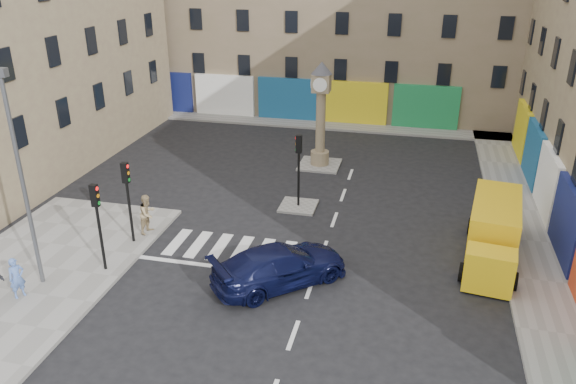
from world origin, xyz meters
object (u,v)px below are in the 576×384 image
(pedestrian_tan, at_px, (148,214))
(lamp_post, at_px, (20,171))
(yellow_van, at_px, (493,232))
(navy_sedan, at_px, (280,266))
(clock_pillar, at_px, (321,108))
(traffic_light_left_far, at_px, (127,190))
(traffic_light_island, at_px, (299,159))
(traffic_light_left_near, at_px, (97,214))
(pedestrian_blue, at_px, (17,278))

(pedestrian_tan, bearing_deg, lamp_post, 167.80)
(yellow_van, bearing_deg, navy_sedan, -145.75)
(yellow_van, bearing_deg, clock_pillar, 143.14)
(pedestrian_tan, bearing_deg, yellow_van, -71.43)
(traffic_light_left_far, xyz_separation_m, clock_pillar, (6.30, 11.40, 0.93))
(traffic_light_island, height_order, clock_pillar, clock_pillar)
(traffic_light_island, xyz_separation_m, lamp_post, (-8.20, -9.20, 2.20))
(traffic_light_left_near, height_order, pedestrian_tan, traffic_light_left_near)
(traffic_light_island, height_order, pedestrian_tan, traffic_light_island)
(clock_pillar, bearing_deg, yellow_van, -44.63)
(traffic_light_island, height_order, lamp_post, lamp_post)
(pedestrian_blue, distance_m, pedestrian_tan, 6.30)
(traffic_light_island, height_order, pedestrian_blue, traffic_light_island)
(traffic_light_left_near, relative_size, navy_sedan, 0.68)
(traffic_light_left_near, relative_size, clock_pillar, 0.61)
(pedestrian_blue, bearing_deg, traffic_light_left_far, 6.75)
(navy_sedan, relative_size, pedestrian_blue, 3.41)
(traffic_light_left_near, height_order, traffic_light_island, traffic_light_left_near)
(traffic_light_left_far, height_order, lamp_post, lamp_post)
(lamp_post, height_order, navy_sedan, lamp_post)
(traffic_light_left_far, xyz_separation_m, pedestrian_blue, (-2.08, -4.88, -1.67))
(pedestrian_blue, bearing_deg, clock_pillar, 2.60)
(traffic_light_left_near, height_order, navy_sedan, traffic_light_left_near)
(traffic_light_left_near, relative_size, traffic_light_left_far, 1.00)
(clock_pillar, bearing_deg, navy_sedan, -86.54)
(traffic_light_left_near, bearing_deg, lamp_post, -143.62)
(traffic_light_left_near, bearing_deg, clock_pillar, 65.45)
(traffic_light_left_near, bearing_deg, traffic_light_island, 51.07)
(clock_pillar, relative_size, pedestrian_tan, 3.33)
(yellow_van, height_order, pedestrian_blue, yellow_van)
(clock_pillar, bearing_deg, lamp_post, -118.35)
(lamp_post, xyz_separation_m, navy_sedan, (8.98, 2.23, -4.00))
(navy_sedan, xyz_separation_m, pedestrian_tan, (-6.78, 2.53, 0.28))
(traffic_light_left_near, relative_size, traffic_light_island, 1.00)
(traffic_light_island, height_order, navy_sedan, traffic_light_island)
(clock_pillar, distance_m, navy_sedan, 13.28)
(traffic_light_left_near, bearing_deg, pedestrian_blue, -129.99)
(traffic_light_left_near, distance_m, navy_sedan, 7.36)
(lamp_post, relative_size, navy_sedan, 1.53)
(traffic_light_left_near, height_order, traffic_light_left_far, same)
(clock_pillar, bearing_deg, pedestrian_tan, -119.89)
(traffic_light_left_far, height_order, pedestrian_blue, traffic_light_left_far)
(navy_sedan, bearing_deg, yellow_van, -105.81)
(lamp_post, relative_size, clock_pillar, 1.36)
(navy_sedan, height_order, pedestrian_tan, pedestrian_tan)
(lamp_post, relative_size, yellow_van, 1.27)
(traffic_light_island, distance_m, pedestrian_tan, 7.62)
(lamp_post, bearing_deg, traffic_light_island, 48.29)
(lamp_post, distance_m, pedestrian_blue, 4.00)
(navy_sedan, relative_size, pedestrian_tan, 2.97)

